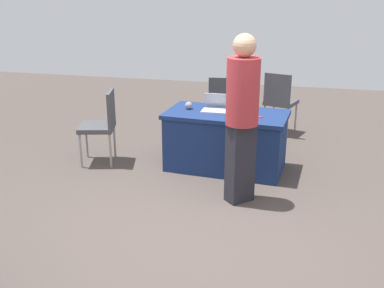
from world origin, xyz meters
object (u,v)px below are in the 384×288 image
at_px(chair_aisle, 280,99).
at_px(person_attendee_standing, 242,111).
at_px(scissors_red, 255,116).
at_px(chair_near_front, 223,102).
at_px(laptop_silver, 215,108).
at_px(yarn_ball, 189,105).
at_px(chair_tucked_left, 102,122).
at_px(table_foreground, 226,140).

relative_size(chair_aisle, person_attendee_standing, 0.54).
height_order(person_attendee_standing, scissors_red, person_attendee_standing).
height_order(chair_near_front, laptop_silver, same).
bearing_deg(chair_aisle, yarn_ball, -106.38).
relative_size(chair_near_front, yarn_ball, 10.00).
relative_size(chair_near_front, chair_aisle, 0.96).
bearing_deg(person_attendee_standing, yarn_ball, -94.78).
bearing_deg(person_attendee_standing, laptop_silver, -109.35).
height_order(chair_aisle, yarn_ball, chair_aisle).
distance_m(chair_near_front, person_attendee_standing, 2.32).
bearing_deg(scissors_red, chair_tucked_left, -149.54).
distance_m(chair_aisle, yarn_ball, 1.90).
bearing_deg(chair_near_front, table_foreground, -85.51).
xyz_separation_m(chair_tucked_left, scissors_red, (-1.97, -0.11, 0.18)).
height_order(table_foreground, scissors_red, scissors_red).
distance_m(chair_tucked_left, yarn_ball, 1.15).
distance_m(chair_near_front, chair_aisle, 0.90).
xyz_separation_m(chair_tucked_left, person_attendee_standing, (-1.91, 0.70, 0.45)).
bearing_deg(table_foreground, chair_near_front, -77.57).
bearing_deg(chair_near_front, scissors_red, -72.68).
height_order(person_attendee_standing, yarn_ball, person_attendee_standing).
bearing_deg(laptop_silver, chair_aisle, -115.36).
bearing_deg(table_foreground, yarn_ball, -5.83).
bearing_deg(person_attendee_standing, chair_tucked_left, -65.50).
relative_size(table_foreground, yarn_ball, 16.46).
relative_size(table_foreground, chair_tucked_left, 1.61).
bearing_deg(person_attendee_standing, chair_near_front, -120.19).
bearing_deg(chair_aisle, table_foreground, -91.31).
relative_size(chair_near_front, scissors_red, 5.23).
bearing_deg(chair_aisle, scissors_red, -78.58).
relative_size(chair_tucked_left, laptop_silver, 2.98).
height_order(chair_tucked_left, chair_aisle, chair_aisle).
bearing_deg(person_attendee_standing, scissors_red, -139.41).
distance_m(table_foreground, scissors_red, 0.53).
distance_m(chair_near_front, chair_tucked_left, 1.99).
xyz_separation_m(laptop_silver, scissors_red, (-0.52, 0.15, -0.04)).
height_order(chair_near_front, person_attendee_standing, person_attendee_standing).
distance_m(chair_near_front, laptop_silver, 1.27).
xyz_separation_m(chair_near_front, person_attendee_standing, (-0.60, 2.19, 0.47)).
distance_m(chair_tucked_left, chair_aisle, 2.81).
height_order(table_foreground, person_attendee_standing, person_attendee_standing).
distance_m(chair_aisle, person_attendee_standing, 2.56).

